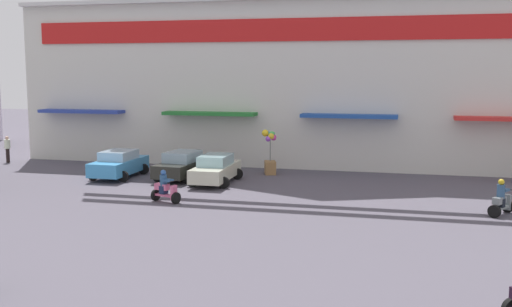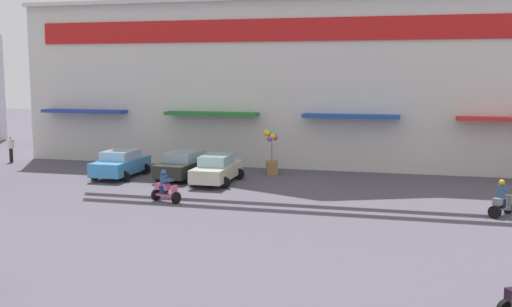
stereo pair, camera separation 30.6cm
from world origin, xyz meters
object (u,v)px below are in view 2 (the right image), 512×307
Objects in this scene: parked_car_0 at (121,164)px; pedestrian_0 at (11,147)px; scooter_rider_4 at (165,189)px; parked_car_1 at (184,165)px; scooter_rider_7 at (502,201)px; parked_car_2 at (217,169)px; balloon_vendor_cart at (272,155)px.

parked_car_0 is 10.11m from pedestrian_0.
parked_car_1 is at bearing 103.36° from scooter_rider_4.
scooter_rider_4 is 0.97× the size of scooter_rider_7.
parked_car_2 is (2.16, -0.83, -0.00)m from parked_car_1.
pedestrian_0 reaches higher than parked_car_2.
parked_car_0 is 2.71× the size of scooter_rider_7.
scooter_rider_7 is (14.33, 1.00, 0.00)m from scooter_rider_4.
scooter_rider_4 is 14.36m from scooter_rider_7.
parked_car_2 reaches higher than parked_car_0.
scooter_rider_7 is at bearing -16.61° from parked_car_2.
pedestrian_0 is 0.67× the size of balloon_vendor_cart.
parked_car_2 is at bearing -13.77° from pedestrian_0.
parked_car_1 is at bearing 159.03° from parked_car_2.
pedestrian_0 is (-15.26, 3.74, 0.22)m from parked_car_2.
parked_car_0 is 2.41× the size of pedestrian_0.
scooter_rider_4 is at bearing -76.64° from parked_car_1.
pedestrian_0 is (-28.83, 7.79, 0.36)m from scooter_rider_7.
pedestrian_0 reaches higher than scooter_rider_7.
pedestrian_0 is at bearing 164.88° from scooter_rider_7.
scooter_rider_4 is (-0.76, -5.05, -0.15)m from parked_car_2.
scooter_rider_4 is 0.86× the size of pedestrian_0.
balloon_vendor_cart is (-11.43, 7.53, 0.49)m from scooter_rider_7.
pedestrian_0 is (-13.11, 2.92, 0.21)m from parked_car_1.
parked_car_1 reaches higher than scooter_rider_4.
scooter_rider_4 is 16.96m from pedestrian_0.
parked_car_0 reaches higher than scooter_rider_4.
parked_car_2 is at bearing 81.43° from scooter_rider_4.
parked_car_2 is 2.87× the size of scooter_rider_7.
parked_car_1 reaches higher than parked_car_2.
parked_car_2 is at bearing -121.51° from balloon_vendor_cart.
balloon_vendor_cart reaches higher than parked_car_0.
parked_car_1 is 6.04m from scooter_rider_4.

